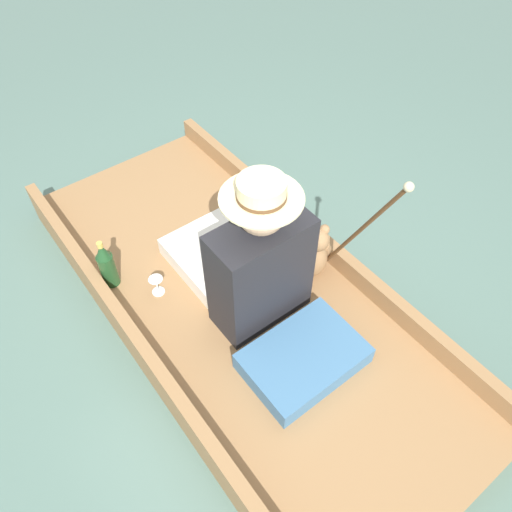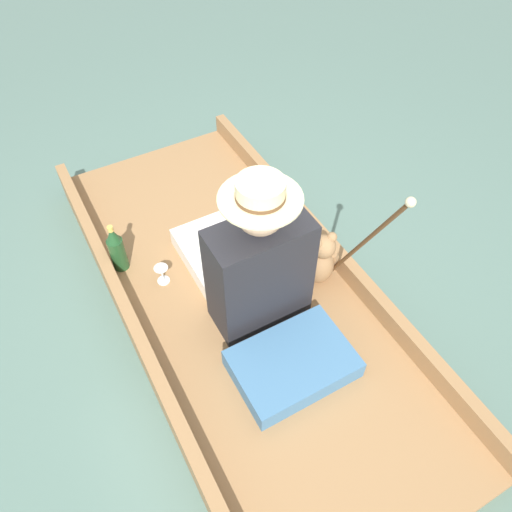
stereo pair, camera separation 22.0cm
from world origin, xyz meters
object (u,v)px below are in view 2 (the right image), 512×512
(teddy_bear, at_px, (321,260))
(wine_glass, at_px, (162,271))
(seated_person, at_px, (250,260))
(walking_cane, at_px, (370,237))
(champagne_bottle, at_px, (117,249))

(teddy_bear, distance_m, wine_glass, 0.84)
(seated_person, xyz_separation_m, teddy_bear, (0.38, -0.07, -0.14))
(teddy_bear, relative_size, walking_cane, 0.40)
(teddy_bear, distance_m, champagne_bottle, 1.09)
(teddy_bear, bearing_deg, champagne_bottle, 146.03)
(seated_person, relative_size, wine_glass, 7.83)
(seated_person, height_order, walking_cane, seated_person)
(seated_person, bearing_deg, wine_glass, 126.74)
(seated_person, bearing_deg, teddy_bear, -21.27)
(seated_person, relative_size, walking_cane, 1.00)
(teddy_bear, relative_size, wine_glass, 3.13)
(seated_person, bearing_deg, walking_cane, -42.69)
(walking_cane, bearing_deg, champagne_bottle, 140.04)
(teddy_bear, relative_size, champagne_bottle, 1.11)
(wine_glass, xyz_separation_m, walking_cane, (0.82, -0.61, 0.41))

